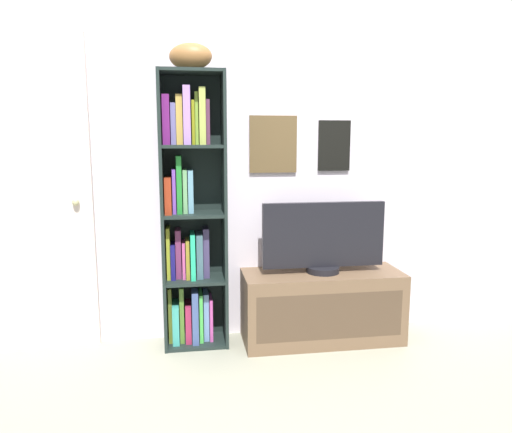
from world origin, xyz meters
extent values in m
cube|color=gray|center=(0.00, 0.00, -0.02)|extent=(5.20, 5.20, 0.04)
cube|color=silver|center=(0.00, 1.13, 1.30)|extent=(4.80, 0.06, 2.59)
cube|color=brown|center=(0.12, 1.09, 1.32)|extent=(0.32, 0.02, 0.38)
cube|color=slate|center=(0.12, 1.09, 1.32)|extent=(0.27, 0.01, 0.33)
cube|color=black|center=(0.55, 1.09, 1.31)|extent=(0.22, 0.02, 0.34)
cube|color=#90A8A8|center=(0.55, 1.09, 1.31)|extent=(0.17, 0.01, 0.29)
cube|color=black|center=(-0.61, 0.97, 0.89)|extent=(0.02, 0.26, 1.77)
cube|color=black|center=(-0.22, 0.97, 0.89)|extent=(0.02, 0.26, 1.77)
cube|color=black|center=(-0.42, 1.10, 0.89)|extent=(0.41, 0.01, 1.77)
cube|color=black|center=(-0.42, 0.97, 0.01)|extent=(0.37, 0.25, 0.02)
cube|color=black|center=(-0.42, 0.97, 0.44)|extent=(0.37, 0.25, 0.02)
cube|color=black|center=(-0.42, 0.97, 0.88)|extent=(0.37, 0.25, 0.02)
cube|color=black|center=(-0.42, 0.97, 1.31)|extent=(0.37, 0.25, 0.02)
cube|color=black|center=(-0.42, 0.97, 1.76)|extent=(0.37, 0.25, 0.02)
cube|color=olive|center=(-0.59, 1.01, 0.21)|extent=(0.02, 0.15, 0.37)
cube|color=teal|center=(-0.55, 0.99, 0.15)|extent=(0.04, 0.20, 0.26)
cube|color=#527E2E|center=(-0.51, 1.01, 0.21)|extent=(0.03, 0.16, 0.38)
cube|color=#9F264A|center=(-0.47, 1.00, 0.15)|extent=(0.04, 0.18, 0.25)
cube|color=#3D5287|center=(-0.42, 0.99, 0.20)|extent=(0.04, 0.21, 0.35)
cube|color=#47C24C|center=(-0.38, 1.00, 0.18)|extent=(0.02, 0.18, 0.33)
cube|color=#6384B9|center=(-0.35, 1.01, 0.18)|extent=(0.03, 0.15, 0.32)
cube|color=#B74496|center=(-0.32, 1.01, 0.16)|extent=(0.02, 0.17, 0.29)
cube|color=#9BA52B|center=(-0.59, 1.01, 0.62)|extent=(0.02, 0.15, 0.34)
cube|color=navy|center=(-0.56, 1.01, 0.57)|extent=(0.03, 0.17, 0.23)
cube|color=#6F2D58|center=(-0.52, 1.02, 0.61)|extent=(0.04, 0.14, 0.32)
cube|color=#C44C90|center=(-0.49, 1.01, 0.57)|extent=(0.02, 0.16, 0.24)
cube|color=olive|center=(-0.46, 1.00, 0.58)|extent=(0.02, 0.17, 0.25)
cube|color=#24C285|center=(-0.43, 0.99, 0.60)|extent=(0.03, 0.20, 0.30)
cube|color=#3E616D|center=(-0.39, 1.01, 0.60)|extent=(0.04, 0.16, 0.29)
cube|color=#3D355B|center=(-0.34, 1.02, 0.62)|extent=(0.04, 0.14, 0.33)
cube|color=#993017|center=(-0.58, 0.99, 1.00)|extent=(0.04, 0.21, 0.23)
cube|color=purple|center=(-0.54, 1.01, 1.03)|extent=(0.02, 0.17, 0.28)
cube|color=#21812E|center=(-0.51, 1.00, 1.07)|extent=(0.03, 0.17, 0.36)
cube|color=#67A369|center=(-0.47, 1.01, 1.02)|extent=(0.03, 0.16, 0.28)
cube|color=#639AB2|center=(-0.43, 1.01, 1.02)|extent=(0.03, 0.15, 0.27)
cube|color=#691C6B|center=(-0.57, 1.00, 1.47)|extent=(0.04, 0.18, 0.30)
cube|color=#6F6DAF|center=(-0.53, 1.02, 1.45)|extent=(0.03, 0.14, 0.26)
cube|color=gold|center=(-0.49, 1.01, 1.47)|extent=(0.04, 0.15, 0.31)
cube|color=#A578C9|center=(-0.45, 0.99, 1.50)|extent=(0.04, 0.20, 0.36)
cube|color=olive|center=(-0.41, 1.00, 1.46)|extent=(0.02, 0.17, 0.27)
cube|color=#93C046|center=(-0.39, 1.02, 1.48)|extent=(0.02, 0.13, 0.33)
cube|color=#A6B54E|center=(-0.35, 1.00, 1.49)|extent=(0.04, 0.19, 0.35)
cube|color=#623253|center=(-0.32, 1.01, 1.46)|extent=(0.02, 0.15, 0.28)
ellipsoid|color=olive|center=(-0.42, 0.97, 1.85)|extent=(0.29, 0.21, 0.16)
cube|color=brown|center=(0.43, 0.90, 0.24)|extent=(1.07, 0.40, 0.48)
cube|color=#4D3A2A|center=(0.43, 0.71, 0.24)|extent=(0.96, 0.01, 0.30)
cylinder|color=black|center=(0.43, 0.90, 0.50)|extent=(0.22, 0.22, 0.04)
cube|color=black|center=(0.43, 0.90, 0.73)|extent=(0.82, 0.04, 0.43)
cube|color=#4A6E94|center=(0.43, 0.89, 0.73)|extent=(0.78, 0.01, 0.39)
cube|color=silver|center=(-1.47, 1.08, 1.00)|extent=(0.82, 0.04, 2.00)
cube|color=beige|center=(-1.47, 1.06, 1.40)|extent=(0.53, 0.01, 0.72)
cube|color=beige|center=(-1.47, 1.06, 0.56)|extent=(0.53, 0.01, 0.72)
sphere|color=tan|center=(-1.15, 1.03, 0.96)|extent=(0.04, 0.04, 0.04)
camera|label=1|loc=(-0.48, -2.09, 1.36)|focal=33.60mm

